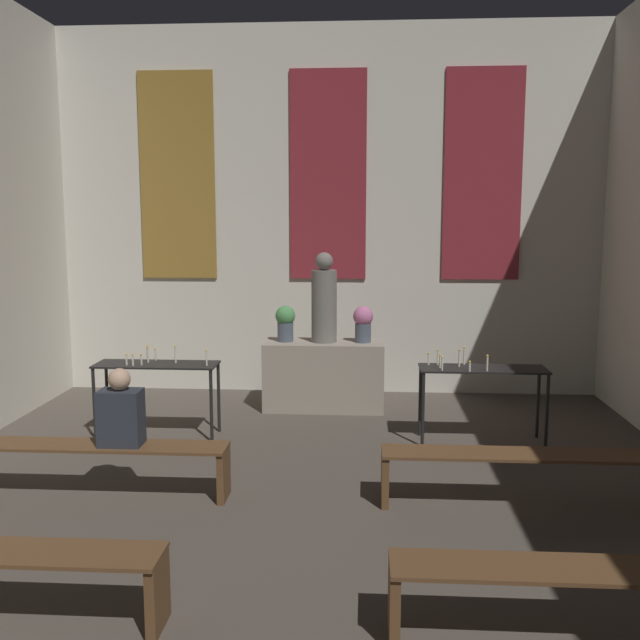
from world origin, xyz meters
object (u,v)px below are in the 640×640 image
Objects in this scene: candle_rack_left at (157,373)px; candle_rack_right at (482,378)px; statue at (324,301)px; flower_vase_left at (285,322)px; pew_back_left at (89,457)px; pew_third_right at (606,587)px; pew_back_right at (527,466)px; person_seated at (121,412)px; flower_vase_right at (363,323)px; altar at (324,375)px.

candle_rack_right is (3.52, -0.00, 0.00)m from candle_rack_left.
flower_vase_left is at bearing 180.00° from statue.
pew_third_right is at bearing -27.69° from pew_back_left.
statue is 0.83× the size of candle_rack_left.
pew_back_right is 3.46m from person_seated.
person_seated is at bearing 0.00° from pew_back_left.
statue is 3.42m from person_seated.
person_seated is at bearing -110.01° from flower_vase_left.
flower_vase_left is 3.19m from person_seated.
pew_back_right is (1.87, -2.98, -1.02)m from statue.
candle_rack_right is 3.70m from pew_third_right.
flower_vase_right is 1.83m from candle_rack_right.
candle_rack_left is at bearing -144.56° from altar.
statue is at bearing -0.00° from flower_vase_left.
altar reaches higher than pew_third_right.
pew_third_right and pew_back_left have the same top height.
flower_vase_left is at bearing 44.48° from candle_rack_left.
statue is 2.47× the size of flower_vase_left.
candle_rack_left reaches higher than pew_back_right.
candle_rack_left is 1.76m from pew_back_left.
pew_third_right is (0.11, -3.68, -0.36)m from candle_rack_right.
flower_vase_left is (-0.49, 0.00, 0.68)m from altar.
flower_vase_right reaches higher than person_seated.
flower_vase_right reaches higher than pew_back_left.
statue is 2.26m from candle_rack_right.
flower_vase_left is 0.97m from flower_vase_right.
pew_third_right is at bearing -90.00° from pew_back_right.
altar is 2.18m from candle_rack_left.
pew_third_right is 4.22m from pew_back_left.
candle_rack_right is 0.55× the size of pew_back_right.
candle_rack_right is 1.99× the size of person_seated.
statue is 3.66m from pew_back_left.
flower_vase_left is at bearing 150.71° from candle_rack_right.
flower_vase_right reaches higher than candle_rack_left.
flower_vase_right is at bearing 0.00° from statue.
pew_third_right is 1.00× the size of pew_back_left.
pew_third_right is at bearing -69.27° from altar.
statue is 2.47× the size of flower_vase_right.
altar is at bearing -0.00° from flower_vase_left.
pew_back_left is (-1.87, -2.98, -0.08)m from altar.
flower_vase_right is 0.67× the size of person_seated.
person_seated reaches higher than candle_rack_right.
altar is 2.23× the size of person_seated.
candle_rack_right is 0.55× the size of pew_back_left.
altar is at bearing 0.00° from statue.
statue is 1.66× the size of person_seated.
statue is at bearing 0.00° from altar.
person_seated is (-3.44, 1.96, 0.40)m from pew_third_right.
statue is 0.55m from flower_vase_right.
flower_vase_left is at bearing 69.99° from person_seated.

